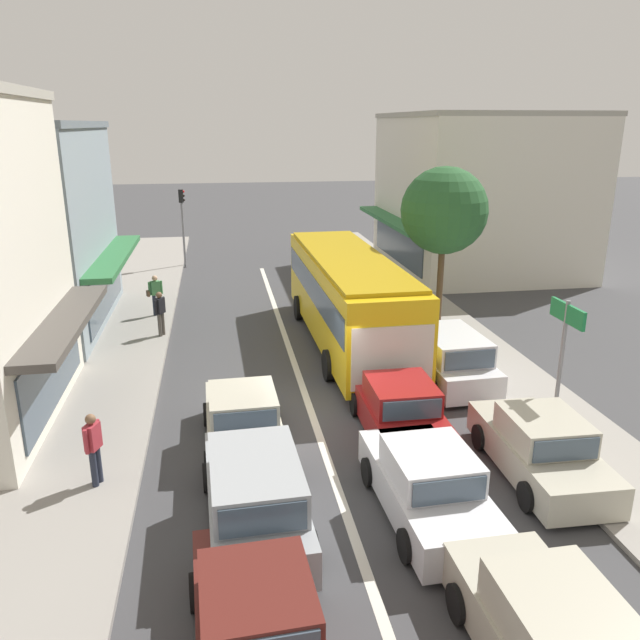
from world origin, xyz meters
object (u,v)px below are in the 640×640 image
object	(u,v)px
wagon_queue_far_back	(255,493)
street_tree_right	(444,211)
sedan_adjacent_lane_lead	(257,626)
pedestrian_browsing_midblock	(160,311)
pedestrian_with_handbag_near	(155,293)
pedestrian_far_walker	(93,445)
city_bus	(348,294)
directional_road_sign	(564,339)
traffic_light_downstreet	(182,215)
sedan_adjacent_lane_trail	(400,411)
sedan_queue_gap_filler	(428,486)
hatchback_behind_bus_near	(549,635)
parked_sedan_kerb_front	(540,448)
parked_wagon_kerb_second	(447,357)
sedan_behind_bus_mid	(243,422)

from	to	relation	value
wagon_queue_far_back	street_tree_right	bearing A→B (deg)	56.01
sedan_adjacent_lane_lead	pedestrian_browsing_midblock	distance (m)	15.13
pedestrian_with_handbag_near	pedestrian_far_walker	world-z (taller)	same
sedan_adjacent_lane_lead	street_tree_right	world-z (taller)	street_tree_right
city_bus	directional_road_sign	distance (m)	8.50
traffic_light_downstreet	pedestrian_browsing_midblock	world-z (taller)	traffic_light_downstreet
sedan_adjacent_lane_trail	pedestrian_far_walker	size ratio (longest dim) A/B	2.59
traffic_light_downstreet	directional_road_sign	world-z (taller)	traffic_light_downstreet
sedan_queue_gap_filler	hatchback_behind_bus_near	distance (m)	3.96
sedan_adjacent_lane_lead	parked_sedan_kerb_front	size ratio (longest dim) A/B	1.01
parked_wagon_kerb_second	sedan_adjacent_lane_trail	bearing A→B (deg)	-127.18
parked_sedan_kerb_front	wagon_queue_far_back	bearing A→B (deg)	-172.22
sedan_adjacent_lane_trail	street_tree_right	world-z (taller)	street_tree_right
sedan_behind_bus_mid	traffic_light_downstreet	size ratio (longest dim) A/B	1.01
parked_sedan_kerb_front	pedestrian_far_walker	xyz separation A→B (m)	(-9.59, 0.99, 0.40)
wagon_queue_far_back	pedestrian_browsing_midblock	distance (m)	11.99
city_bus	parked_sedan_kerb_front	xyz separation A→B (m)	(2.45, -9.06, -1.22)
city_bus	directional_road_sign	world-z (taller)	directional_road_sign
parked_wagon_kerb_second	traffic_light_downstreet	bearing A→B (deg)	116.15
pedestrian_far_walker	sedan_behind_bus_mid	bearing A→B (deg)	23.08
street_tree_right	pedestrian_far_walker	xyz separation A→B (m)	(-11.09, -9.77, -3.36)
sedan_queue_gap_filler	sedan_behind_bus_mid	distance (m)	4.85
directional_road_sign	pedestrian_with_handbag_near	world-z (taller)	directional_road_sign
sedan_adjacent_lane_trail	traffic_light_downstreet	world-z (taller)	traffic_light_downstreet
wagon_queue_far_back	directional_road_sign	bearing A→B (deg)	16.82
parked_wagon_kerb_second	hatchback_behind_bus_near	bearing A→B (deg)	-103.00
wagon_queue_far_back	pedestrian_with_handbag_near	world-z (taller)	pedestrian_with_handbag_near
parked_sedan_kerb_front	directional_road_sign	bearing A→B (deg)	51.24
pedestrian_browsing_midblock	parked_wagon_kerb_second	bearing A→B (deg)	-30.99
hatchback_behind_bus_near	parked_wagon_kerb_second	xyz separation A→B (m)	(2.42, 10.47, 0.04)
parked_wagon_kerb_second	city_bus	bearing A→B (deg)	123.34
wagon_queue_far_back	sedan_behind_bus_mid	size ratio (longest dim) A/B	1.08
directional_road_sign	pedestrian_far_walker	size ratio (longest dim) A/B	2.21
directional_road_sign	pedestrian_far_walker	world-z (taller)	directional_road_sign
sedan_adjacent_lane_lead	pedestrian_browsing_midblock	world-z (taller)	pedestrian_browsing_midblock
directional_road_sign	pedestrian_browsing_midblock	size ratio (longest dim) A/B	2.21
pedestrian_browsing_midblock	sedan_adjacent_lane_lead	bearing A→B (deg)	-80.67
sedan_adjacent_lane_trail	parked_wagon_kerb_second	bearing A→B (deg)	52.82
parked_wagon_kerb_second	parked_sedan_kerb_front	bearing A→B (deg)	-88.86
traffic_light_downstreet	pedestrian_with_handbag_near	distance (m)	9.54
parked_wagon_kerb_second	street_tree_right	size ratio (longest dim) A/B	0.75
city_bus	directional_road_sign	xyz separation A→B (m)	(3.56, -7.67, 0.80)
parked_sedan_kerb_front	city_bus	bearing A→B (deg)	105.14
parked_sedan_kerb_front	pedestrian_far_walker	bearing A→B (deg)	174.08
parked_sedan_kerb_front	directional_road_sign	distance (m)	2.69
city_bus	pedestrian_with_handbag_near	distance (m)	8.21
sedan_adjacent_lane_lead	city_bus	bearing A→B (deg)	72.84
sedan_adjacent_lane_trail	directional_road_sign	world-z (taller)	directional_road_sign
hatchback_behind_bus_near	parked_sedan_kerb_front	xyz separation A→B (m)	(2.53, 4.97, -0.05)
sedan_adjacent_lane_trail	hatchback_behind_bus_near	world-z (taller)	hatchback_behind_bus_near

